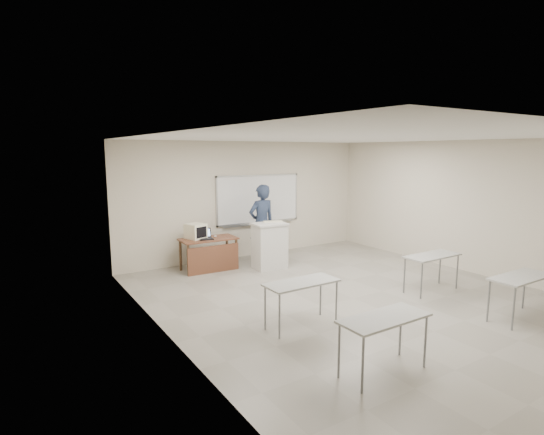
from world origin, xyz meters
TOP-DOWN VIEW (x-y plane):
  - floor at (0.00, 0.00)m, footprint 7.00×8.00m
  - whiteboard at (0.30, 3.97)m, footprint 2.48×0.10m
  - student_desks at (-0.00, -1.35)m, footprint 4.40×2.20m
  - instructor_desk at (-1.47, 3.19)m, footprint 1.30×0.65m
  - podium at (-0.20, 2.65)m, footprint 0.77×0.56m
  - crt_monitor at (-1.74, 3.43)m, footprint 0.38×0.43m
  - laptop at (-1.57, 3.26)m, footprint 0.32×0.30m
  - mouse at (-1.27, 3.35)m, footprint 0.09×0.07m
  - keyboard at (-0.05, 2.73)m, footprint 0.48×0.30m
  - presenter at (-0.04, 3.26)m, footprint 0.72×0.49m

SIDE VIEW (x-z plane):
  - floor at x=0.00m, z-range -0.01..0.00m
  - instructor_desk at x=-1.47m, z-range 0.15..0.90m
  - podium at x=-0.20m, z-range 0.00..1.08m
  - student_desks at x=0.00m, z-range 0.31..1.04m
  - mouse at x=-1.27m, z-range 0.75..0.78m
  - laptop at x=-1.57m, z-range 0.69..0.92m
  - crt_monitor at x=-1.74m, z-range 0.74..1.10m
  - presenter at x=-0.04m, z-range 0.00..1.94m
  - keyboard at x=-0.05m, z-range 1.08..1.11m
  - whiteboard at x=0.30m, z-range 0.83..2.14m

